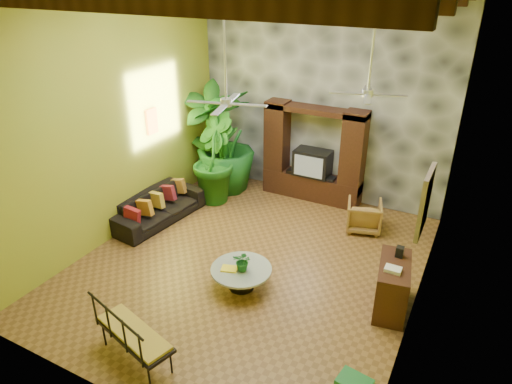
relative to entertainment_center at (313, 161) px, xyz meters
The scene contains 20 objects.
ground 3.28m from the entertainment_center, 90.00° to the right, with size 7.00×7.00×0.00m, color brown.
back_wall 1.58m from the entertainment_center, 90.00° to the left, with size 6.00×0.02×5.00m, color #A9A326.
left_wall 4.60m from the entertainment_center, 133.73° to the right, with size 0.02×7.00×5.00m, color #A9A326.
right_wall 4.60m from the entertainment_center, 46.27° to the right, with size 0.02×7.00×5.00m, color #A9A326.
stone_accent_wall 1.56m from the entertainment_center, 90.00° to the left, with size 5.98×0.10×4.98m, color #36393E.
entertainment_center is the anchor object (origin of this frame).
ceiling_fan_front 4.30m from the entertainment_center, 93.24° to the right, with size 1.28×1.28×1.86m.
ceiling_fan_back 3.50m from the entertainment_center, 50.43° to the right, with size 1.28×1.28×1.86m.
wall_art_mask 3.82m from the entertainment_center, 144.18° to the right, with size 0.06×0.32×0.55m, color gold.
wall_art_painting 4.95m from the entertainment_center, 51.61° to the right, with size 0.06×0.70×0.90m, color #245984.
sofa 3.76m from the entertainment_center, 134.61° to the right, with size 2.23×0.87×0.65m, color black.
wicker_armchair 1.91m from the entertainment_center, 30.52° to the right, with size 0.70×0.72×0.66m, color olive.
tall_plant_a 2.55m from the entertainment_center, 166.02° to the right, with size 1.42×0.96×2.69m, color #1E5716.
tall_plant_b 2.38m from the entertainment_center, 150.27° to the right, with size 1.18×0.95×2.14m, color #1A5B18.
tall_plant_c 2.18m from the entertainment_center, 165.47° to the right, with size 1.43×1.43×2.55m, color #175A1B.
coffee_table 3.94m from the entertainment_center, 86.87° to the right, with size 1.07×1.07×0.40m.
centerpiece_plant 3.93m from the entertainment_center, 86.08° to the right, with size 0.33×0.28×0.36m, color #17581B.
yellow_tray 4.03m from the entertainment_center, 89.34° to the right, with size 0.28×0.20×0.03m, color gold.
iron_bench 6.11m from the entertainment_center, 92.97° to the right, with size 1.42×0.84×0.57m.
side_console 4.19m from the entertainment_center, 50.33° to the right, with size 0.48×1.08×0.86m, color #3D2613.
Camera 1 is at (3.46, -6.38, 5.09)m, focal length 32.00 mm.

